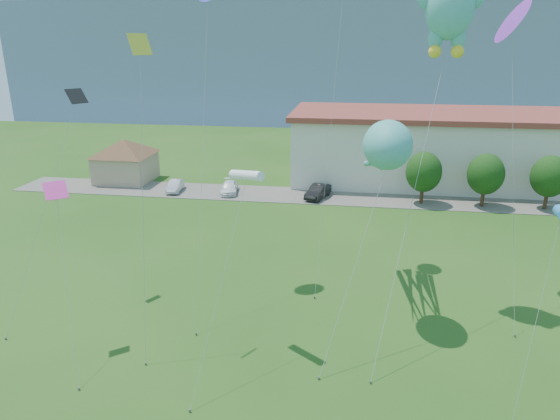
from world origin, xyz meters
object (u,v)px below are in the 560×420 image
object	(u,v)px
warehouse	(557,150)
parked_car_black	(318,191)
pavilion	(125,156)
parked_car_white	(229,187)
octopus_kite	(386,154)
parked_car_silver	(175,186)
teddy_bear_kite	(451,0)

from	to	relation	value
warehouse	parked_car_black	distance (m)	28.58
pavilion	warehouse	bearing A→B (deg)	6.84
parked_car_white	parked_car_black	world-z (taller)	parked_car_black
parked_car_black	octopus_kite	xyz separation A→B (m)	(5.42, -22.20, 8.97)
parked_car_silver	parked_car_black	world-z (taller)	parked_car_black
parked_car_silver	parked_car_black	size ratio (longest dim) A/B	0.86
warehouse	parked_car_white	size ratio (longest dim) A/B	14.42
warehouse	parked_car_white	distance (m)	37.81
pavilion	parked_car_white	size ratio (longest dim) A/B	2.18
warehouse	parked_car_black	bearing A→B (deg)	-160.11
warehouse	parked_car_white	world-z (taller)	warehouse
parked_car_white	parked_car_silver	bearing A→B (deg)	173.45
warehouse	parked_car_black	size ratio (longest dim) A/B	14.14
teddy_bear_kite	parked_car_silver	bearing A→B (deg)	140.41
parked_car_black	warehouse	bearing A→B (deg)	37.43
parked_car_silver	octopus_kite	distance (m)	32.20
parked_car_black	octopus_kite	world-z (taller)	octopus_kite
pavilion	parked_car_silver	world-z (taller)	pavilion
warehouse	octopus_kite	world-z (taller)	octopus_kite
parked_car_white	octopus_kite	bearing A→B (deg)	-65.32
pavilion	parked_car_silver	xyz separation A→B (m)	(7.35, -3.55, -2.35)
warehouse	teddy_bear_kite	world-z (taller)	teddy_bear_kite
parked_car_black	teddy_bear_kite	bearing A→B (deg)	-49.53
octopus_kite	teddy_bear_kite	xyz separation A→B (m)	(3.09, 2.07, 8.31)
octopus_kite	teddy_bear_kite	world-z (taller)	teddy_bear_kite
warehouse	parked_car_silver	xyz separation A→B (m)	(-42.65, -9.55, -3.45)
pavilion	parked_car_silver	distance (m)	8.49
pavilion	teddy_bear_kite	bearing A→B (deg)	-36.78
pavilion	teddy_bear_kite	size ratio (longest dim) A/B	0.44
warehouse	octopus_kite	bearing A→B (deg)	-123.73
pavilion	warehouse	xyz separation A→B (m)	(50.00, 6.00, 1.10)
parked_car_black	octopus_kite	distance (m)	24.55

